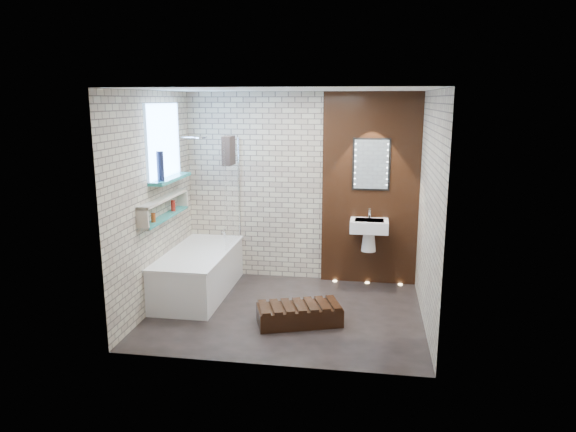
% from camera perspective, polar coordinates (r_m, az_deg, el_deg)
% --- Properties ---
extents(ground, '(3.20, 3.20, 0.00)m').
position_cam_1_polar(ground, '(6.46, -0.21, -10.30)').
color(ground, black).
rests_on(ground, ground).
extents(room_shell, '(3.24, 3.20, 2.60)m').
position_cam_1_polar(room_shell, '(6.08, -0.22, 1.08)').
color(room_shell, gray).
rests_on(room_shell, ground).
extents(walnut_panel, '(1.30, 0.06, 2.60)m').
position_cam_1_polar(walnut_panel, '(7.25, 8.84, 2.79)').
color(walnut_panel, black).
rests_on(walnut_panel, ground).
extents(clerestory_window, '(0.18, 1.00, 0.94)m').
position_cam_1_polar(clerestory_window, '(6.75, -13.10, 7.05)').
color(clerestory_window, '#7FADE0').
rests_on(clerestory_window, room_shell).
extents(display_niche, '(0.14, 1.30, 0.26)m').
position_cam_1_polar(display_niche, '(6.65, -13.13, 0.86)').
color(display_niche, teal).
rests_on(display_niche, room_shell).
extents(bathtub, '(0.79, 1.74, 0.70)m').
position_cam_1_polar(bathtub, '(7.05, -9.55, -5.97)').
color(bathtub, white).
rests_on(bathtub, ground).
extents(bath_screen, '(0.01, 0.78, 1.40)m').
position_cam_1_polar(bath_screen, '(7.12, -6.00, 2.52)').
color(bath_screen, white).
rests_on(bath_screen, bathtub).
extents(towel, '(0.11, 0.28, 0.37)m').
position_cam_1_polar(towel, '(6.91, -6.40, 6.99)').
color(towel, black).
rests_on(towel, bath_screen).
extents(shower_head, '(0.18, 0.18, 0.02)m').
position_cam_1_polar(shower_head, '(7.21, -9.35, 8.32)').
color(shower_head, silver).
rests_on(shower_head, room_shell).
extents(washbasin, '(0.50, 0.36, 0.58)m').
position_cam_1_polar(washbasin, '(7.16, 8.69, -1.50)').
color(washbasin, white).
rests_on(washbasin, walnut_panel).
extents(led_mirror, '(0.50, 0.02, 0.70)m').
position_cam_1_polar(led_mirror, '(7.17, 8.93, 5.50)').
color(led_mirror, black).
rests_on(led_mirror, walnut_panel).
extents(walnut_step, '(1.02, 0.70, 0.21)m').
position_cam_1_polar(walnut_step, '(6.12, 1.21, -10.58)').
color(walnut_step, black).
rests_on(walnut_step, ground).
extents(niche_bottles, '(0.06, 0.69, 0.14)m').
position_cam_1_polar(niche_bottles, '(6.69, -13.02, 0.60)').
color(niche_bottles, maroon).
rests_on(niche_bottles, display_niche).
extents(sill_vases, '(0.08, 0.08, 0.35)m').
position_cam_1_polar(sill_vases, '(6.44, -13.56, 5.22)').
color(sill_vases, '#131935').
rests_on(sill_vases, clerestory_window).
extents(floor_uplights, '(0.96, 0.06, 0.01)m').
position_cam_1_polar(floor_uplights, '(7.51, 8.51, -7.09)').
color(floor_uplights, '#FFD899').
rests_on(floor_uplights, ground).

